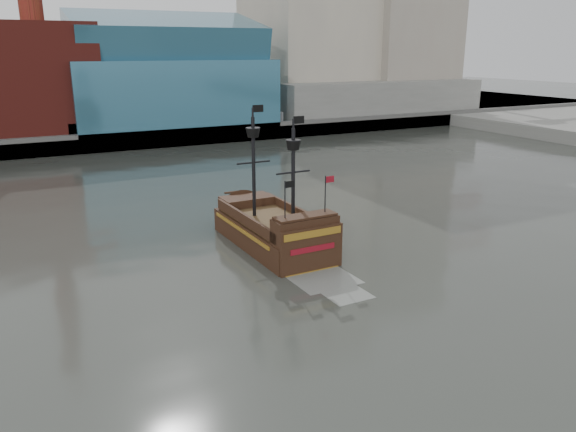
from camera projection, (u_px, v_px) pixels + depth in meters
ground at (404, 374)px, 24.41m from camera, size 400.00×400.00×0.00m
promenade_far at (85, 120)px, 102.44m from camera, size 220.00×60.00×2.00m
seawall at (117, 142)px, 77.24m from camera, size 220.00×1.00×2.60m
crane_a at (457, 22)px, 123.31m from camera, size 22.50×4.00×32.25m
crane_b at (456, 40)px, 137.05m from camera, size 19.10×4.00×26.25m
pirate_ship at (274, 234)px, 39.90m from camera, size 4.73×14.25×10.61m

